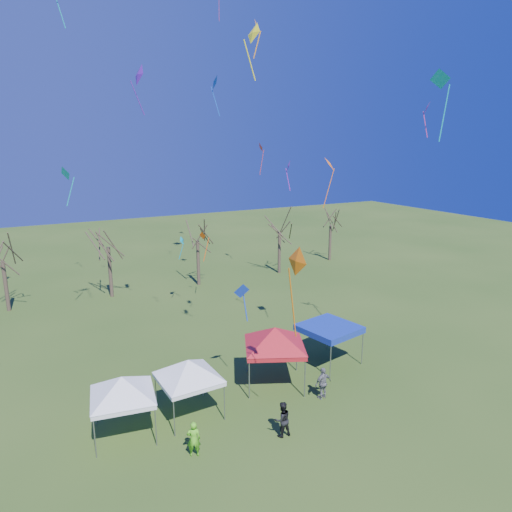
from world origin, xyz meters
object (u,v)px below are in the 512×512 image
Objects in this scene: tree_3 at (197,225)px; person_green at (194,439)px; person_dark at (282,419)px; tent_white_west at (121,381)px; tent_blue at (329,329)px; person_grey at (323,383)px; tree_2 at (107,229)px; tree_5 at (331,213)px; tent_red at (275,331)px; tree_1 at (0,243)px; tree_4 at (280,218)px; tent_white_mid at (188,364)px.

tree_3 is 4.71× the size of person_green.
person_dark is (-5.37, -24.81, -5.20)m from tree_3.
tent_white_west reaches higher than person_dark.
tent_blue is at bearing -139.05° from person_dark.
tent_blue is 2.07× the size of person_grey.
tent_blue is at bearing -86.63° from tree_3.
tree_2 is 4.50× the size of person_grey.
tree_5 is 30.77m from tent_red.
tree_3 reaches higher than tent_red.
tree_2 is 22.57m from tent_blue.
tree_1 is 1.01× the size of tree_5.
tree_4 reaches higher than tent_white_west.
tree_3 is (8.40, -0.33, -0.21)m from tree_2.
tree_1 is 26.28m from person_green.
person_green is (-9.59, -24.18, -5.24)m from tree_3.
tent_red is (13.57, -21.01, -2.51)m from tree_1.
person_dark is (4.22, -0.63, 0.04)m from person_green.
tree_1 is 34.52m from tree_5.
tree_2 is 21.66m from tent_white_mid.
tent_blue is at bearing -127.24° from tree_5.
tree_4 is at bearing -1.22° from tree_2.
tent_white_west is 7.78m from person_dark.
person_grey is (1.55, -2.60, -2.38)m from tent_red.
tree_5 is 27.52m from tent_blue.
tent_white_west is 13.22m from tent_blue.
tree_3 is at bearing -2.06° from tree_1.
tent_white_mid reaches higher than tent_white_west.
tree_2 is at bearing -80.07° from person_dark.
tree_5 is 1.85× the size of tent_white_mid.
tent_blue is (9.56, -20.06, -3.97)m from tree_2.
person_grey is (-10.99, -22.96, -5.15)m from tree_4.
tent_white_west is 8.79m from tent_red.
tree_4 is (26.12, -0.65, 0.27)m from tree_1.
tent_red is at bearing -128.57° from person_green.
tree_3 is 20.11m from tent_blue.
tent_blue reaches higher than person_grey.
tree_5 reaches higher than person_green.
tree_5 is at bearing 6.52° from tree_3.
person_green is at bearing -157.50° from tent_blue.
tree_2 is 1.03× the size of tree_3.
tree_5 is (26.09, 1.69, -0.56)m from tree_2.
tree_4 is at bearing 49.46° from tent_white_mid.
person_dark is (-6.54, -5.09, -1.44)m from tent_blue.
person_dark reaches higher than person_green.
tree_3 is 1.82× the size of tent_red.
tent_blue is (-8.16, -19.68, -3.74)m from tree_4.
tent_white_west is 4.33m from person_green.
tree_1 reaches higher than tent_white_mid.
tree_2 is 26.15m from tree_5.
tent_red is 4.54m from tent_blue.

